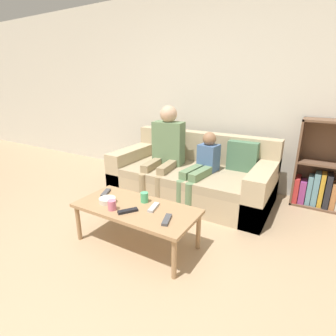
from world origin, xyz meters
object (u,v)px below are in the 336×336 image
at_px(couch, 192,177).
at_px(bookshelf, 322,175).
at_px(person_child, 202,166).
at_px(snack_bowl, 107,200).
at_px(tv_remote_2, 128,211).
at_px(person_adult, 166,145).
at_px(coffee_table, 136,210).
at_px(tv_remote_0, 167,220).
at_px(cup_near, 112,205).
at_px(tv_remote_3, 106,193).
at_px(tv_remote_1, 154,207).
at_px(cup_far, 144,197).

height_order(couch, bookshelf, bookshelf).
bearing_deg(person_child, snack_bowl, -103.94).
bearing_deg(tv_remote_2, person_adult, 141.67).
bearing_deg(coffee_table, bookshelf, 51.13).
height_order(couch, tv_remote_2, couch).
height_order(coffee_table, tv_remote_0, tv_remote_0).
height_order(cup_near, tv_remote_3, cup_near).
bearing_deg(tv_remote_1, tv_remote_3, 165.77).
bearing_deg(person_adult, tv_remote_2, -79.23).
relative_size(tv_remote_0, tv_remote_3, 1.01).
bearing_deg(couch, bookshelf, 19.00).
bearing_deg(cup_far, cup_near, -119.75).
relative_size(tv_remote_2, snack_bowl, 1.10).
distance_m(tv_remote_3, snack_bowl, 0.20).
bearing_deg(cup_near, bookshelf, 50.68).
relative_size(person_adult, tv_remote_0, 6.48).
height_order(person_adult, snack_bowl, person_adult).
xyz_separation_m(tv_remote_0, tv_remote_2, (-0.36, -0.04, 0.00)).
xyz_separation_m(cup_far, tv_remote_3, (-0.44, -0.04, -0.04)).
bearing_deg(bookshelf, tv_remote_1, -126.50).
distance_m(couch, cup_far, 1.13).
height_order(tv_remote_2, snack_bowl, snack_bowl).
height_order(bookshelf, tv_remote_3, bookshelf).
distance_m(bookshelf, tv_remote_3, 2.46).
bearing_deg(tv_remote_0, cup_far, 133.94).
relative_size(coffee_table, person_adult, 0.97).
bearing_deg(tv_remote_1, coffee_table, -173.01).
height_order(person_child, snack_bowl, person_child).
distance_m(person_child, cup_far, 0.98).
bearing_deg(bookshelf, cup_near, -129.32).
height_order(coffee_table, cup_near, cup_near).
height_order(couch, person_child, person_child).
distance_m(bookshelf, tv_remote_0, 2.08).
xyz_separation_m(cup_far, snack_bowl, (-0.28, -0.18, -0.02)).
bearing_deg(tv_remote_0, tv_remote_1, 131.43).
height_order(person_child, tv_remote_1, person_child).
distance_m(coffee_table, cup_far, 0.15).
bearing_deg(bookshelf, tv_remote_0, -119.81).
distance_m(person_adult, tv_remote_2, 1.35).
xyz_separation_m(cup_near, tv_remote_3, (-0.28, 0.22, -0.03)).
bearing_deg(person_child, coffee_table, -91.51).
distance_m(coffee_table, person_child, 1.10).
height_order(bookshelf, tv_remote_2, bookshelf).
xyz_separation_m(bookshelf, coffee_table, (-1.40, -1.73, -0.05)).
bearing_deg(cup_far, bookshelf, 49.31).
bearing_deg(tv_remote_3, coffee_table, -34.24).
distance_m(couch, person_adult, 0.53).
bearing_deg(bookshelf, tv_remote_2, -127.07).
relative_size(couch, person_adult, 1.74).
height_order(bookshelf, cup_near, bookshelf).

